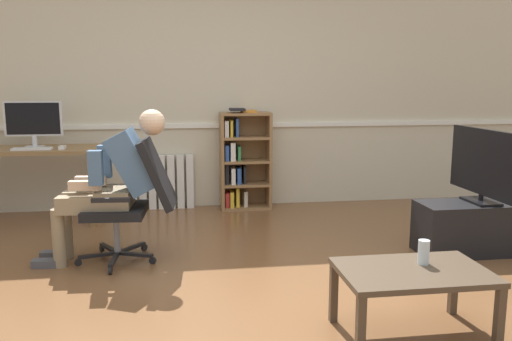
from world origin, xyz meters
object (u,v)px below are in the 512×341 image
object	(u,v)px
computer_desk	(37,159)
tv_stand	(479,227)
imac_monitor	(33,120)
coffee_table	(413,278)
drinking_glass	(424,252)
office_chair	(135,196)
tv_screen	(484,164)
bookshelf	(242,161)
keyboard	(32,149)
person_seated	(112,181)
computer_mouse	(62,147)
radiator	(162,182)

from	to	relation	value
computer_desk	tv_stand	world-z (taller)	computer_desk
imac_monitor	coffee_table	size ratio (longest dim) A/B	0.68
tv_stand	drinking_glass	distance (m)	1.67
office_chair	tv_screen	xyz separation A→B (m)	(2.81, -0.20, 0.22)
bookshelf	tv_stand	world-z (taller)	bookshelf
computer_desk	imac_monitor	size ratio (longest dim) A/B	2.13
office_chair	tv_screen	bearing A→B (deg)	89.99
tv_screen	tv_stand	bearing A→B (deg)	90.00
computer_desk	office_chair	distance (m)	1.70
imac_monitor	tv_screen	world-z (taller)	imac_monitor
bookshelf	computer_desk	bearing A→B (deg)	-172.15
keyboard	drinking_glass	bearing A→B (deg)	-43.44
imac_monitor	tv_screen	xyz separation A→B (m)	(3.89, -1.61, -0.28)
tv_screen	drinking_glass	size ratio (longest dim) A/B	6.53
person_seated	tv_screen	bearing A→B (deg)	89.99
person_seated	coffee_table	bearing A→B (deg)	53.79
computer_mouse	bookshelf	bearing A→B (deg)	12.66
computer_desk	person_seated	bearing A→B (deg)	-56.15
office_chair	tv_stand	distance (m)	2.83
imac_monitor	tv_stand	size ratio (longest dim) A/B	0.55
office_chair	bookshelf	bearing A→B (deg)	151.33
bookshelf	radiator	distance (m)	0.92
bookshelf	person_seated	xyz separation A→B (m)	(-1.21, -1.61, 0.12)
keyboard	bookshelf	size ratio (longest dim) A/B	0.33
radiator	tv_screen	bearing A→B (deg)	-35.87
tv_stand	imac_monitor	bearing A→B (deg)	157.54
bookshelf	tv_screen	xyz separation A→B (m)	(1.77, -1.82, 0.22)
imac_monitor	computer_mouse	size ratio (longest dim) A/B	5.58
tv_stand	coffee_table	bearing A→B (deg)	-132.30
computer_mouse	office_chair	distance (m)	1.46
keyboard	bookshelf	world-z (taller)	bookshelf
keyboard	radiator	world-z (taller)	keyboard
keyboard	coffee_table	bearing A→B (deg)	-45.20
imac_monitor	computer_desk	bearing A→B (deg)	-70.43
bookshelf	radiator	xyz separation A→B (m)	(-0.89, 0.10, -0.23)
computer_desk	bookshelf	size ratio (longest dim) A/B	1.06
keyboard	radiator	size ratio (longest dim) A/B	0.52
person_seated	coffee_table	world-z (taller)	person_seated
office_chair	tv_screen	distance (m)	2.82
tv_screen	coffee_table	world-z (taller)	tv_screen
tv_stand	drinking_glass	world-z (taller)	drinking_glass
computer_mouse	person_seated	size ratio (longest dim) A/B	0.08
tv_screen	office_chair	bearing A→B (deg)	84.98
computer_desk	radiator	distance (m)	1.31
radiator	coffee_table	distance (m)	3.54
imac_monitor	tv_stand	xyz separation A→B (m)	(3.89, -1.61, -0.81)
office_chair	tv_stand	xyz separation A→B (m)	(2.81, -0.20, -0.31)
keyboard	tv_stand	distance (m)	4.14
coffee_table	bookshelf	bearing A→B (deg)	100.52
computer_mouse	bookshelf	world-z (taller)	bookshelf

